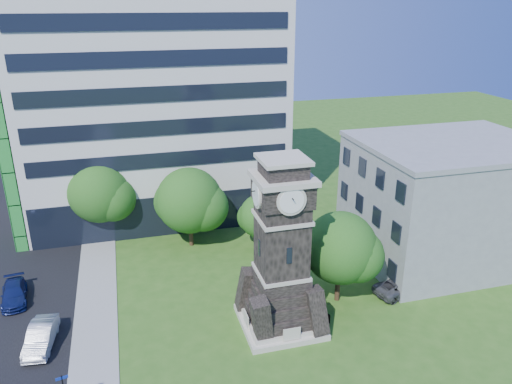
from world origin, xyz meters
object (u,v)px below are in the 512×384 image
object	(u,v)px
park_bench	(316,317)
car_street_mid	(41,337)
car_street_north	(14,294)
car_east_lot	(400,286)
clock_tower	(281,257)

from	to	relation	value
park_bench	car_street_mid	bearing A→B (deg)	150.37
car_street_north	car_east_lot	distance (m)	29.42
clock_tower	car_street_mid	xyz separation A→B (m)	(-15.83, 1.95, -4.57)
clock_tower	car_east_lot	world-z (taller)	clock_tower
car_street_north	car_east_lot	xyz separation A→B (m)	(28.60, -6.87, -0.01)
car_street_mid	car_east_lot	world-z (taller)	car_street_mid
car_street_north	park_bench	size ratio (longest dim) A/B	2.38
car_street_mid	car_street_north	world-z (taller)	car_street_mid
car_street_north	park_bench	xyz separation A→B (m)	(20.87, -8.76, -0.13)
clock_tower	car_east_lot	bearing A→B (deg)	7.04
clock_tower	park_bench	size ratio (longest dim) A/B	6.79
car_street_mid	park_bench	world-z (taller)	car_street_mid
car_street_north	car_street_mid	bearing A→B (deg)	-74.26
car_street_mid	car_street_north	xyz separation A→B (m)	(-2.59, 6.19, -0.09)
clock_tower	park_bench	world-z (taller)	clock_tower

